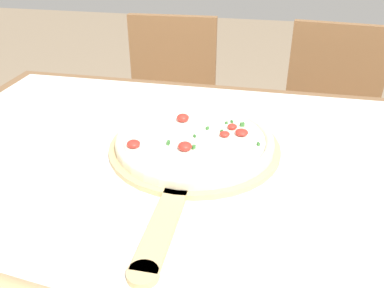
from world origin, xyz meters
name	(u,v)px	position (x,y,z in m)	size (l,w,h in m)	color
dining_table	(206,215)	(0.00, 0.00, 0.68)	(1.46, 1.05, 0.78)	brown
towel_cloth	(207,178)	(0.00, 0.00, 0.78)	(1.38, 0.97, 0.00)	silver
pizza_peel	(193,152)	(-0.05, 0.08, 0.79)	(0.39, 0.61, 0.01)	tan
pizza	(195,140)	(-0.05, 0.11, 0.81)	(0.36, 0.36, 0.04)	beige
chair_left	(170,106)	(-0.32, 0.91, 0.51)	(0.42, 0.42, 0.88)	brown
chair_right	(328,120)	(0.35, 0.91, 0.51)	(0.44, 0.44, 0.88)	brown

